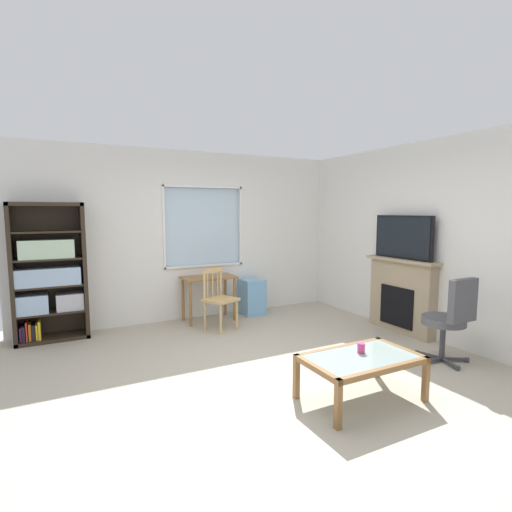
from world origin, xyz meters
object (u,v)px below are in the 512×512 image
Objects in this scene: desk_under_window at (209,284)px; coffee_table at (361,362)px; bookshelf at (48,276)px; sippy_cup at (361,348)px; tv at (403,237)px; plastic_drawer_unit at (252,296)px; office_chair at (451,316)px; wooden_chair at (219,298)px; fireplace at (402,295)px.

desk_under_window reaches higher than coffee_table.
bookshelf is 20.50× the size of sippy_cup.
tv is 0.92× the size of coffee_table.
plastic_drawer_unit reaches higher than coffee_table.
tv is at bearing -23.52° from bookshelf.
office_chair reaches higher than plastic_drawer_unit.
plastic_drawer_unit is at bearing -1.12° from bookshelf.
desk_under_window is at bearing 85.80° from wooden_chair.
office_chair reaches higher than desk_under_window.
wooden_chair is 2.76m from tv.
wooden_chair is 2.57m from sippy_cup.
plastic_drawer_unit is 6.62× the size of sippy_cup.
office_chair reaches higher than coffee_table.
desk_under_window is 2.89m from fireplace.
bookshelf is 5.05m from office_chair.
office_chair is at bearing -37.23° from bookshelf.
bookshelf reaches higher than tv.
sippy_cup is (-1.87, -1.24, -0.90)m from tv.
bookshelf is at bearing 156.56° from fireplace.
bookshelf reaches higher than fireplace.
sippy_cup is at bearing -83.48° from desk_under_window.
desk_under_window is at bearing 96.52° from sippy_cup.
desk_under_window reaches higher than sippy_cup.
plastic_drawer_unit is 3.22m from coffee_table.
bookshelf is 1.89× the size of tv.
wooden_chair is 1.51× the size of plastic_drawer_unit.
desk_under_window reaches higher than plastic_drawer_unit.
sippy_cup is (-0.44, -3.11, 0.16)m from plastic_drawer_unit.
desk_under_window is 0.85× the size of tv.
desk_under_window is 3.44m from office_chair.
plastic_drawer_unit is at bearing 127.70° from fireplace.
wooden_chair is 2.63m from coffee_table.
coffee_table is 11.79× the size of sippy_cup.
tv is at bearing 34.05° from coffee_table.
coffee_table is at bearing -84.66° from desk_under_window.
tv is 1.44m from office_chair.
bookshelf is 4.87m from tv.
coffee_table is at bearing -145.95° from tv.
tv is at bearing -52.65° from plastic_drawer_unit.
plastic_drawer_unit is at bearing 34.45° from wooden_chair.
wooden_chair is at bearing -15.97° from bookshelf.
sippy_cup is (-1.43, -0.12, -0.09)m from office_chair.
tv reaches higher than office_chair.
wooden_chair is 1.02m from plastic_drawer_unit.
tv is 2.42m from sippy_cup.
coffee_table is (0.33, -2.61, -0.10)m from wooden_chair.
bookshelf is 2.31m from wooden_chair.
fireplace is 2.26m from sippy_cup.
wooden_chair is at bearing 126.97° from office_chair.
plastic_drawer_unit is at bearing 81.98° from sippy_cup.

